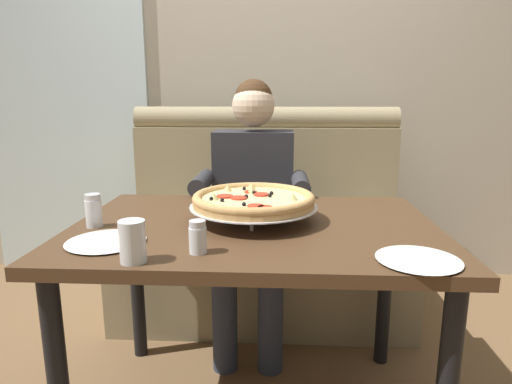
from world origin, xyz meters
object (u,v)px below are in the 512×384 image
(diner_main, at_px, (252,196))
(shaker_pepper_flakes, at_px, (94,213))
(booth_bench, at_px, (263,239))
(dining_table, at_px, (255,249))
(plate_near_left, at_px, (106,240))
(plate_near_right, at_px, (418,258))
(pizza, at_px, (253,200))
(patio_chair, at_px, (91,177))
(drinking_glass, at_px, (133,244))
(shaker_oregano, at_px, (198,239))

(diner_main, xyz_separation_m, shaker_pepper_flakes, (-0.50, -0.70, 0.09))
(booth_bench, bearing_deg, dining_table, -90.00)
(plate_near_left, bearing_deg, dining_table, 27.08)
(shaker_pepper_flakes, bearing_deg, dining_table, 6.86)
(booth_bench, relative_size, shaker_pepper_flakes, 13.55)
(plate_near_right, bearing_deg, pizza, 141.82)
(shaker_pepper_flakes, bearing_deg, diner_main, 54.69)
(patio_chair, bearing_deg, shaker_pepper_flakes, -65.97)
(diner_main, distance_m, drinking_glass, 1.05)
(diner_main, distance_m, shaker_oregano, 0.94)
(shaker_oregano, xyz_separation_m, plate_near_left, (-0.30, 0.07, -0.03))
(diner_main, bearing_deg, drinking_glass, -104.42)
(patio_chair, bearing_deg, diner_main, -44.78)
(shaker_oregano, relative_size, plate_near_left, 0.40)
(diner_main, distance_m, patio_chair, 2.05)
(diner_main, distance_m, pizza, 0.61)
(booth_bench, relative_size, plate_near_right, 6.82)
(dining_table, xyz_separation_m, plate_near_right, (0.46, -0.33, 0.10))
(patio_chair, bearing_deg, shaker_oregano, -60.31)
(pizza, xyz_separation_m, plate_near_left, (-0.43, -0.26, -0.06))
(shaker_pepper_flakes, bearing_deg, plate_near_right, -14.75)
(patio_chair, bearing_deg, booth_bench, -38.09)
(dining_table, relative_size, pizza, 2.78)
(drinking_glass, bearing_deg, dining_table, 50.72)
(drinking_glass, bearing_deg, booth_bench, 76.52)
(patio_chair, bearing_deg, pizza, -53.81)
(drinking_glass, bearing_deg, diner_main, 75.58)
(booth_bench, distance_m, dining_table, 0.94)
(drinking_glass, bearing_deg, pizza, 53.98)
(plate_near_right, relative_size, drinking_glass, 1.98)
(shaker_pepper_flakes, xyz_separation_m, patio_chair, (-0.95, 2.14, -0.28))
(plate_near_left, xyz_separation_m, patio_chair, (-1.06, 2.30, -0.24))
(booth_bench, distance_m, shaker_pepper_flakes, 1.18)
(pizza, xyz_separation_m, shaker_pepper_flakes, (-0.54, -0.10, -0.03))
(diner_main, bearing_deg, shaker_pepper_flakes, -125.31)
(plate_near_left, relative_size, drinking_glass, 2.09)
(booth_bench, height_order, pizza, booth_bench)
(pizza, relative_size, plate_near_left, 1.89)
(drinking_glass, xyz_separation_m, patio_chair, (-1.19, 2.45, -0.28))
(diner_main, bearing_deg, plate_near_right, -62.26)
(drinking_glass, height_order, patio_chair, drinking_glass)
(shaker_oregano, xyz_separation_m, patio_chair, (-1.35, 2.37, -0.27))
(shaker_pepper_flakes, height_order, patio_chair, shaker_pepper_flakes)
(booth_bench, xyz_separation_m, plate_near_left, (-0.44, -1.13, 0.37))
(plate_near_left, bearing_deg, booth_bench, 68.66)
(diner_main, bearing_deg, booth_bench, 80.13)
(plate_near_left, bearing_deg, diner_main, 65.40)
(booth_bench, xyz_separation_m, shaker_oregano, (-0.14, -1.20, 0.40))
(dining_table, bearing_deg, shaker_pepper_flakes, -173.14)
(pizza, relative_size, shaker_oregano, 4.75)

